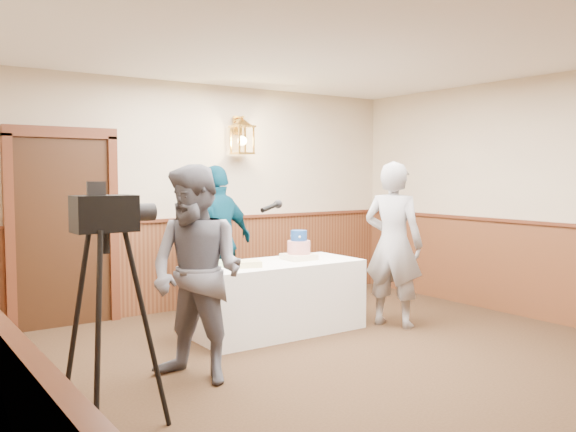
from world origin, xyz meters
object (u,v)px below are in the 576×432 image
(baker, at_px, (393,244))
(display_table, at_px, (277,297))
(sheet_cake_yellow, at_px, (246,264))
(assistant_p, at_px, (218,242))
(sheet_cake_green, at_px, (214,264))
(tv_camera_rig, at_px, (107,332))
(interviewer, at_px, (197,274))
(tiered_cake, at_px, (299,248))

(baker, bearing_deg, display_table, 42.54)
(sheet_cake_yellow, distance_m, assistant_p, 1.06)
(sheet_cake_green, height_order, tv_camera_rig, tv_camera_rig)
(sheet_cake_yellow, xyz_separation_m, interviewer, (-0.94, -0.81, 0.10))
(sheet_cake_yellow, relative_size, baker, 0.16)
(sheet_cake_green, xyz_separation_m, interviewer, (-0.67, -0.98, 0.10))
(sheet_cake_yellow, height_order, baker, baker)
(display_table, distance_m, tiered_cake, 0.58)
(sheet_cake_green, height_order, baker, baker)
(sheet_cake_yellow, xyz_separation_m, sheet_cake_green, (-0.26, 0.17, 0.00))
(interviewer, height_order, assistant_p, assistant_p)
(tiered_cake, xyz_separation_m, sheet_cake_yellow, (-0.74, -0.12, -0.09))
(tiered_cake, height_order, baker, baker)
(assistant_p, xyz_separation_m, tv_camera_rig, (-2.13, -2.53, -0.19))
(sheet_cake_green, bearing_deg, sheet_cake_yellow, -33.19)
(display_table, bearing_deg, tv_camera_rig, -145.72)
(sheet_cake_green, relative_size, tv_camera_rig, 0.17)
(baker, height_order, tv_camera_rig, baker)
(tiered_cake, bearing_deg, display_table, -175.40)
(interviewer, height_order, baker, baker)
(interviewer, bearing_deg, sheet_cake_green, 117.20)
(display_table, xyz_separation_m, sheet_cake_green, (-0.71, 0.08, 0.41))
(display_table, xyz_separation_m, assistant_p, (-0.20, 0.94, 0.52))
(sheet_cake_yellow, xyz_separation_m, baker, (1.65, -0.40, 0.13))
(display_table, distance_m, baker, 1.41)
(tiered_cake, bearing_deg, tv_camera_rig, -148.47)
(display_table, height_order, sheet_cake_yellow, sheet_cake_yellow)
(interviewer, height_order, tv_camera_rig, interviewer)
(display_table, relative_size, tv_camera_rig, 1.16)
(sheet_cake_yellow, bearing_deg, display_table, 11.79)
(sheet_cake_green, relative_size, interviewer, 0.15)
(sheet_cake_yellow, height_order, sheet_cake_green, same)
(tiered_cake, height_order, interviewer, interviewer)
(sheet_cake_yellow, height_order, assistant_p, assistant_p)
(sheet_cake_yellow, relative_size, tv_camera_rig, 0.19)
(sheet_cake_green, bearing_deg, display_table, -6.40)
(tiered_cake, height_order, tv_camera_rig, tv_camera_rig)
(interviewer, bearing_deg, baker, 70.56)
(tiered_cake, bearing_deg, sheet_cake_green, 176.85)
(baker, distance_m, tv_camera_rig, 3.72)
(interviewer, xyz_separation_m, tv_camera_rig, (-0.96, -0.69, -0.18))
(baker, xyz_separation_m, assistant_p, (-1.41, 1.43, -0.02))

